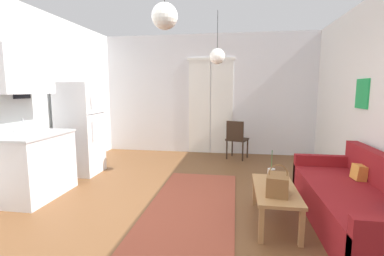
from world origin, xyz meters
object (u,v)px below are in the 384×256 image
Objects in this scene: accent_chair at (236,138)px; pendant_lamp_far at (217,56)px; bamboo_vase at (271,177)px; pendant_lamp_near at (165,16)px; couch at (361,205)px; refrigerator at (80,129)px; coffee_table at (275,193)px; handbag at (278,184)px.

pendant_lamp_far is (-0.35, -1.31, 1.59)m from accent_chair.
pendant_lamp_near reaches higher than bamboo_vase.
pendant_lamp_near is (-2.05, -0.56, 1.93)m from couch.
pendant_lamp_near is 0.85× the size of pendant_lamp_far.
bamboo_vase is 0.26× the size of refrigerator.
accent_chair reaches higher than couch.
bamboo_vase is 0.50× the size of accent_chair.
refrigerator is 2.25× the size of pendant_lamp_near.
coffee_table is 2.44× the size of bamboo_vase.
couch is at bearing 12.41° from handbag.
bamboo_vase is 1.24× the size of handbag.
refrigerator reaches higher than coffee_table.
couch is 2.95m from pendant_lamp_far.
couch is 5.10× the size of bamboo_vase.
pendant_lamp_near is (2.10, -1.99, 1.37)m from refrigerator.
pendant_lamp_near reaches higher than couch.
couch is 2.55× the size of accent_chair.
pendant_lamp_far reaches higher than accent_chair.
handbag is at bearing -91.80° from coffee_table.
couch is at bearing 0.89° from coffee_table.
pendant_lamp_near reaches higher than coffee_table.
handbag is 0.39× the size of pendant_lamp_far.
handbag is 0.47× the size of pendant_lamp_near.
coffee_table is 2.47m from pendant_lamp_far.
bamboo_vase is 2.09m from pendant_lamp_near.
refrigerator reaches higher than accent_chair.
refrigerator is 1.94× the size of accent_chair.
accent_chair is (-0.39, 2.84, -0.03)m from bamboo_vase.
bamboo_vase is 3.48m from refrigerator.
accent_chair is at bearing 78.66° from pendant_lamp_near.
couch is at bearing 15.30° from pendant_lamp_near.
accent_chair is 3.91m from pendant_lamp_near.
accent_chair is at bearing 27.71° from refrigerator.
handbag is 0.21× the size of refrigerator.
bamboo_vase is 0.26m from handbag.
coffee_table is 1.22× the size of accent_chair.
accent_chair reaches higher than coffee_table.
accent_chair is 0.98× the size of pendant_lamp_far.
coffee_table is 0.18m from bamboo_vase.
handbag is at bearing -167.59° from couch.
couch is 0.92m from coffee_table.
accent_chair reaches higher than handbag.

